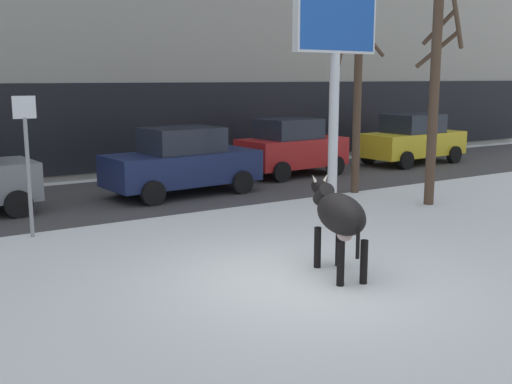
{
  "coord_description": "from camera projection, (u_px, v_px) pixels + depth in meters",
  "views": [
    {
      "loc": [
        -5.72,
        -7.68,
        3.18
      ],
      "look_at": [
        0.33,
        1.8,
        1.1
      ],
      "focal_mm": 43.73,
      "sensor_mm": 36.0,
      "label": 1
    }
  ],
  "objects": [
    {
      "name": "ground_plane",
      "position": [
        299.0,
        279.0,
        9.97
      ],
      "size": [
        120.0,
        120.0,
        0.0
      ],
      "primitive_type": "plane",
      "color": "white"
    },
    {
      "name": "cow_black",
      "position": [
        339.0,
        215.0,
        10.04
      ],
      "size": [
        0.98,
        1.93,
        1.54
      ],
      "color": "black",
      "rests_on": "ground"
    },
    {
      "name": "car_red_hatchback",
      "position": [
        291.0,
        147.0,
        20.28
      ],
      "size": [
        3.61,
        2.11,
        1.86
      ],
      "color": "red",
      "rests_on": "ground"
    },
    {
      "name": "bare_tree_left_lot",
      "position": [
        435.0,
        90.0,
        15.32
      ],
      "size": [
        1.04,
        1.43,
        5.33
      ],
      "color": "#4C3828",
      "rests_on": "ground"
    },
    {
      "name": "car_navy_sedan",
      "position": [
        182.0,
        162.0,
        16.98
      ],
      "size": [
        4.31,
        2.2,
        1.84
      ],
      "color": "#19234C",
      "rests_on": "ground"
    },
    {
      "name": "bare_tree_right_lot",
      "position": [
        356.0,
        105.0,
        17.0
      ],
      "size": [
        1.36,
        1.38,
        4.56
      ],
      "color": "#4C3828",
      "rests_on": "ground"
    },
    {
      "name": "road_strip",
      "position": [
        118.0,
        197.0,
        16.73
      ],
      "size": [
        60.0,
        5.6,
        0.01
      ],
      "primitive_type": "cube",
      "color": "#423F3F",
      "rests_on": "ground"
    },
    {
      "name": "billboard",
      "position": [
        336.0,
        28.0,
        14.78
      ],
      "size": [
        2.53,
        0.4,
        5.56
      ],
      "color": "silver",
      "rests_on": "ground"
    },
    {
      "name": "street_sign",
      "position": [
        27.0,
        155.0,
        12.28
      ],
      "size": [
        0.44,
        0.08,
        2.82
      ],
      "color": "gray",
      "rests_on": "ground"
    },
    {
      "name": "car_yellow_sedan",
      "position": [
        412.0,
        139.0,
        23.1
      ],
      "size": [
        4.31,
        2.2,
        1.84
      ],
      "color": "gold",
      "rests_on": "ground"
    }
  ]
}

